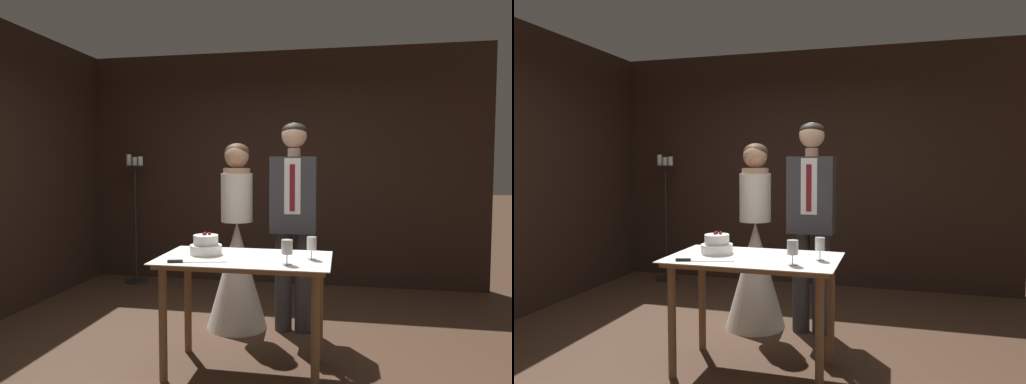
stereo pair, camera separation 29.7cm
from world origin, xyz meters
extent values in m
plane|color=#4C3323|center=(0.00, 0.00, 0.00)|extent=(40.00, 40.00, 0.00)
cube|color=black|center=(0.00, 2.40, 1.41)|extent=(4.93, 0.12, 2.83)
cylinder|color=brown|center=(-0.37, -0.33, 0.39)|extent=(0.06, 0.06, 0.77)
cylinder|color=brown|center=(0.64, -0.33, 0.39)|extent=(0.06, 0.06, 0.77)
cylinder|color=brown|center=(-0.37, 0.17, 0.39)|extent=(0.06, 0.06, 0.77)
cylinder|color=brown|center=(0.64, 0.17, 0.39)|extent=(0.06, 0.06, 0.77)
cube|color=brown|center=(0.14, -0.08, 0.79)|extent=(1.14, 0.62, 0.03)
cube|color=white|center=(0.14, -0.08, 0.81)|extent=(1.20, 0.68, 0.01)
cylinder|color=white|center=(-0.16, -0.03, 0.85)|extent=(0.23, 0.23, 0.07)
cylinder|color=white|center=(-0.16, -0.03, 0.92)|extent=(0.18, 0.18, 0.07)
sphere|color=maroon|center=(-0.14, -0.03, 0.96)|extent=(0.02, 0.02, 0.02)
sphere|color=maroon|center=(-0.17, -0.02, 0.96)|extent=(0.02, 0.02, 0.02)
sphere|color=maroon|center=(-0.17, -0.04, 0.96)|extent=(0.02, 0.02, 0.02)
cube|color=silver|center=(-0.09, -0.29, 0.82)|extent=(0.29, 0.09, 0.00)
cylinder|color=black|center=(-0.28, -0.34, 0.83)|extent=(0.10, 0.05, 0.02)
cylinder|color=silver|center=(0.45, -0.26, 0.82)|extent=(0.07, 0.07, 0.00)
cylinder|color=silver|center=(0.45, -0.26, 0.85)|extent=(0.01, 0.01, 0.07)
cylinder|color=silver|center=(0.45, -0.26, 0.93)|extent=(0.07, 0.07, 0.09)
cylinder|color=maroon|center=(0.45, -0.26, 0.90)|extent=(0.06, 0.06, 0.03)
cylinder|color=silver|center=(0.60, -0.07, 0.82)|extent=(0.06, 0.06, 0.00)
cylinder|color=silver|center=(0.60, -0.07, 0.85)|extent=(0.01, 0.01, 0.07)
cylinder|color=silver|center=(0.60, -0.07, 0.93)|extent=(0.07, 0.07, 0.09)
cylinder|color=maroon|center=(0.60, -0.07, 0.90)|extent=(0.05, 0.05, 0.03)
cone|color=white|center=(-0.12, 0.76, 0.48)|extent=(0.54, 0.54, 0.95)
cylinder|color=white|center=(-0.12, 0.76, 1.17)|extent=(0.28, 0.28, 0.43)
cylinder|color=tan|center=(-0.12, 0.76, 1.41)|extent=(0.24, 0.24, 0.05)
sphere|color=tan|center=(-0.12, 0.76, 1.54)|extent=(0.22, 0.22, 0.22)
ellipsoid|color=#472D1E|center=(-0.12, 0.78, 1.57)|extent=(0.22, 0.22, 0.16)
cylinder|color=#38383D|center=(0.30, 0.76, 0.44)|extent=(0.15, 0.15, 0.87)
cylinder|color=#38383D|center=(0.48, 0.76, 0.44)|extent=(0.15, 0.15, 0.87)
cube|color=#38383D|center=(0.39, 0.76, 1.20)|extent=(0.39, 0.24, 0.65)
cube|color=white|center=(0.39, 0.64, 1.28)|extent=(0.14, 0.01, 0.47)
cube|color=maroon|center=(0.39, 0.63, 1.27)|extent=(0.04, 0.01, 0.39)
cylinder|color=#DBAD8E|center=(0.39, 0.76, 1.56)|extent=(0.11, 0.11, 0.07)
sphere|color=#DBAD8E|center=(0.39, 0.76, 1.71)|extent=(0.22, 0.22, 0.22)
ellipsoid|color=black|center=(0.39, 0.78, 1.75)|extent=(0.22, 0.22, 0.14)
cylinder|color=black|center=(-1.70, 2.06, 0.01)|extent=(0.28, 0.28, 0.02)
cylinder|color=black|center=(-1.70, 2.06, 0.73)|extent=(0.03, 0.03, 1.42)
cylinder|color=black|center=(-1.70, 2.06, 1.44)|extent=(0.22, 0.22, 0.01)
cylinder|color=white|center=(-1.78, 2.06, 1.52)|extent=(0.06, 0.06, 0.13)
cylinder|color=white|center=(-1.70, 2.06, 1.50)|extent=(0.06, 0.06, 0.10)
cylinder|color=white|center=(-1.63, 2.06, 1.50)|extent=(0.06, 0.06, 0.11)
camera|label=1|loc=(0.80, -3.16, 1.47)|focal=32.00mm
camera|label=2|loc=(1.09, -3.09, 1.47)|focal=32.00mm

